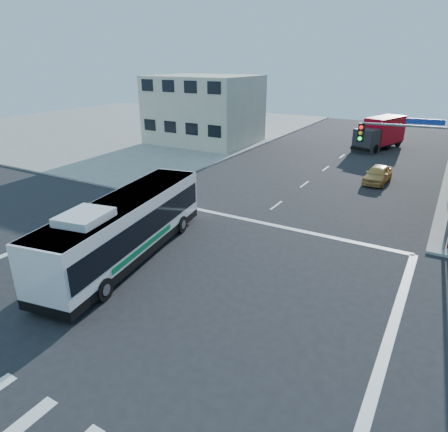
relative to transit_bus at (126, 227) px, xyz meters
The scene contains 7 objects.
ground 4.30m from the transit_bus, 24.58° to the right, with size 120.00×120.00×0.00m, color black.
sidewalk_nw 45.87m from the transit_bus, 133.29° to the left, with size 50.00×50.00×0.15m, color gray.
building_west 31.46m from the transit_bus, 115.38° to the left, with size 12.06×10.06×8.00m.
signal_mast_ne 15.85m from the transit_bus, 35.39° to the left, with size 7.91×1.13×8.07m.
transit_bus is the anchor object (origin of this frame).
box_truck 35.91m from the transit_bus, 80.14° to the left, with size 4.66×8.29×3.59m.
parked_car 22.71m from the transit_bus, 67.39° to the left, with size 1.73×4.30×1.46m, color #D8A853.
Camera 1 is at (10.27, -12.19, 9.80)m, focal length 32.00 mm.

